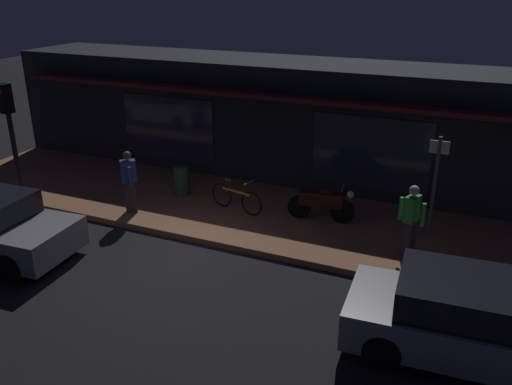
{
  "coord_description": "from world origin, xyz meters",
  "views": [
    {
      "loc": [
        5.91,
        -8.77,
        5.86
      ],
      "look_at": [
        0.97,
        2.4,
        0.95
      ],
      "focal_mm": 37.26,
      "sensor_mm": 36.0,
      "label": 1
    }
  ],
  "objects_px": {
    "person_photographer": "(129,181)",
    "parked_car_across": "(472,321)",
    "bicycle_parked": "(236,198)",
    "traffic_light_pole": "(11,130)",
    "motorcycle": "(322,202)",
    "trash_bin": "(182,178)",
    "sign_post": "(435,180)",
    "person_bystander": "(411,220)"
  },
  "relations": [
    {
      "from": "person_photographer",
      "to": "parked_car_across",
      "type": "height_order",
      "value": "person_photographer"
    },
    {
      "from": "bicycle_parked",
      "to": "traffic_light_pole",
      "type": "height_order",
      "value": "traffic_light_pole"
    },
    {
      "from": "motorcycle",
      "to": "traffic_light_pole",
      "type": "height_order",
      "value": "traffic_light_pole"
    },
    {
      "from": "bicycle_parked",
      "to": "trash_bin",
      "type": "xyz_separation_m",
      "value": [
        -1.94,
        0.45,
        0.11
      ]
    },
    {
      "from": "traffic_light_pole",
      "to": "parked_car_across",
      "type": "relative_size",
      "value": 0.86
    },
    {
      "from": "sign_post",
      "to": "parked_car_across",
      "type": "bearing_deg",
      "value": -74.91
    },
    {
      "from": "traffic_light_pole",
      "to": "bicycle_parked",
      "type": "bearing_deg",
      "value": 28.92
    },
    {
      "from": "motorcycle",
      "to": "person_photographer",
      "type": "height_order",
      "value": "person_photographer"
    },
    {
      "from": "sign_post",
      "to": "person_bystander",
      "type": "bearing_deg",
      "value": -101.29
    },
    {
      "from": "motorcycle",
      "to": "parked_car_across",
      "type": "distance_m",
      "value": 5.41
    },
    {
      "from": "motorcycle",
      "to": "bicycle_parked",
      "type": "bearing_deg",
      "value": -171.4
    },
    {
      "from": "trash_bin",
      "to": "parked_car_across",
      "type": "xyz_separation_m",
      "value": [
        7.94,
        -4.01,
        0.08
      ]
    },
    {
      "from": "person_bystander",
      "to": "traffic_light_pole",
      "type": "distance_m",
      "value": 9.6
    },
    {
      "from": "person_photographer",
      "to": "traffic_light_pole",
      "type": "height_order",
      "value": "traffic_light_pole"
    },
    {
      "from": "traffic_light_pole",
      "to": "parked_car_across",
      "type": "xyz_separation_m",
      "value": [
        10.73,
        -0.94,
        -1.77
      ]
    },
    {
      "from": "traffic_light_pole",
      "to": "sign_post",
      "type": "bearing_deg",
      "value": 19.31
    },
    {
      "from": "sign_post",
      "to": "motorcycle",
      "type": "bearing_deg",
      "value": -171.3
    },
    {
      "from": "trash_bin",
      "to": "traffic_light_pole",
      "type": "xyz_separation_m",
      "value": [
        -2.8,
        -3.07,
        1.86
      ]
    },
    {
      "from": "trash_bin",
      "to": "person_bystander",
      "type": "bearing_deg",
      "value": -10.02
    },
    {
      "from": "person_photographer",
      "to": "motorcycle",
      "type": "bearing_deg",
      "value": 17.76
    },
    {
      "from": "motorcycle",
      "to": "person_bystander",
      "type": "height_order",
      "value": "person_bystander"
    },
    {
      "from": "person_bystander",
      "to": "parked_car_across",
      "type": "bearing_deg",
      "value": -63.26
    },
    {
      "from": "motorcycle",
      "to": "sign_post",
      "type": "bearing_deg",
      "value": 8.7
    },
    {
      "from": "parked_car_across",
      "to": "sign_post",
      "type": "bearing_deg",
      "value": 105.09
    },
    {
      "from": "bicycle_parked",
      "to": "person_photographer",
      "type": "bearing_deg",
      "value": -154.72
    },
    {
      "from": "bicycle_parked",
      "to": "traffic_light_pole",
      "type": "relative_size",
      "value": 0.45
    },
    {
      "from": "bicycle_parked",
      "to": "sign_post",
      "type": "xyz_separation_m",
      "value": [
        4.83,
        0.74,
        1.0
      ]
    },
    {
      "from": "person_photographer",
      "to": "person_bystander",
      "type": "height_order",
      "value": "same"
    },
    {
      "from": "sign_post",
      "to": "traffic_light_pole",
      "type": "xyz_separation_m",
      "value": [
        -9.57,
        -3.35,
        0.97
      ]
    },
    {
      "from": "parked_car_across",
      "to": "traffic_light_pole",
      "type": "bearing_deg",
      "value": 174.99
    },
    {
      "from": "person_bystander",
      "to": "parked_car_across",
      "type": "height_order",
      "value": "person_bystander"
    },
    {
      "from": "person_bystander",
      "to": "trash_bin",
      "type": "bearing_deg",
      "value": 169.98
    },
    {
      "from": "bicycle_parked",
      "to": "trash_bin",
      "type": "height_order",
      "value": "trash_bin"
    },
    {
      "from": "trash_bin",
      "to": "parked_car_across",
      "type": "distance_m",
      "value": 8.89
    },
    {
      "from": "person_bystander",
      "to": "person_photographer",
      "type": "bearing_deg",
      "value": -176.06
    },
    {
      "from": "person_bystander",
      "to": "sign_post",
      "type": "distance_m",
      "value": 1.54
    },
    {
      "from": "person_photographer",
      "to": "traffic_light_pole",
      "type": "xyz_separation_m",
      "value": [
        -2.24,
        -1.44,
        1.45
      ]
    },
    {
      "from": "person_bystander",
      "to": "sign_post",
      "type": "relative_size",
      "value": 0.7
    },
    {
      "from": "bicycle_parked",
      "to": "motorcycle",
      "type": "bearing_deg",
      "value": 8.6
    },
    {
      "from": "traffic_light_pole",
      "to": "parked_car_across",
      "type": "bearing_deg",
      "value": -5.01
    },
    {
      "from": "person_bystander",
      "to": "traffic_light_pole",
      "type": "height_order",
      "value": "traffic_light_pole"
    },
    {
      "from": "sign_post",
      "to": "traffic_light_pole",
      "type": "relative_size",
      "value": 0.67
    }
  ]
}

